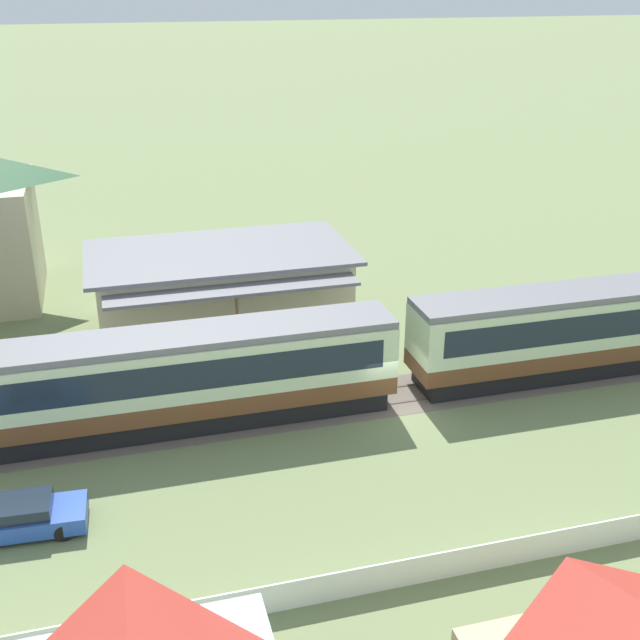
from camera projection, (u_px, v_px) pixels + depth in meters
name	position (u px, v px, depth m)	size (l,w,h in m)	color
ground_plane	(390.00, 408.00, 35.44)	(600.00, 600.00, 0.00)	#707F51
passenger_train	(193.00, 374.00, 33.40)	(56.07, 2.86, 4.26)	brown
railway_track	(369.00, 399.00, 36.23)	(118.26, 3.60, 0.04)	#665B51
station_building	(221.00, 290.00, 42.54)	(13.74, 8.92, 4.41)	beige
parked_car_blue	(26.00, 516.00, 27.49)	(4.10, 2.02, 1.22)	#284CA8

